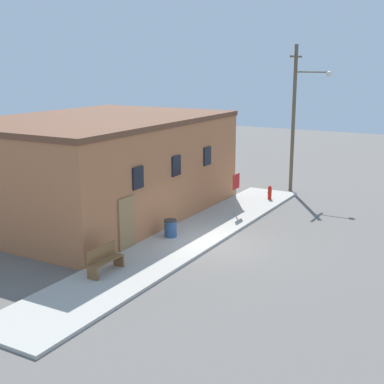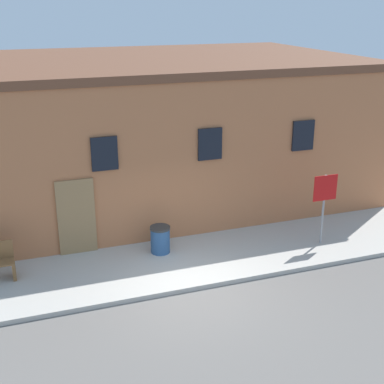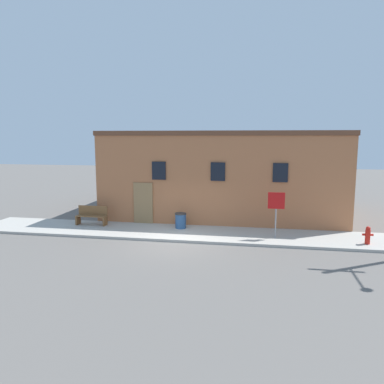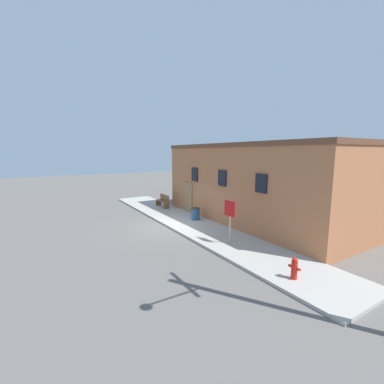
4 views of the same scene
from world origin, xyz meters
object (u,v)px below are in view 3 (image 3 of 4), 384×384
stop_sign (276,206)px  trash_bin (181,221)px  bench (92,216)px  fire_hydrant (368,235)px

stop_sign → trash_bin: bearing=167.8°
stop_sign → trash_bin: 4.65m
trash_bin → stop_sign: bearing=-12.2°
stop_sign → bench: size_ratio=1.31×
bench → trash_bin: size_ratio=2.06×
stop_sign → bench: 9.06m
stop_sign → fire_hydrant: bearing=-4.7°
stop_sign → bench: (-8.96, 0.87, -0.96)m
fire_hydrant → trash_bin: same height
stop_sign → trash_bin: size_ratio=2.70×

